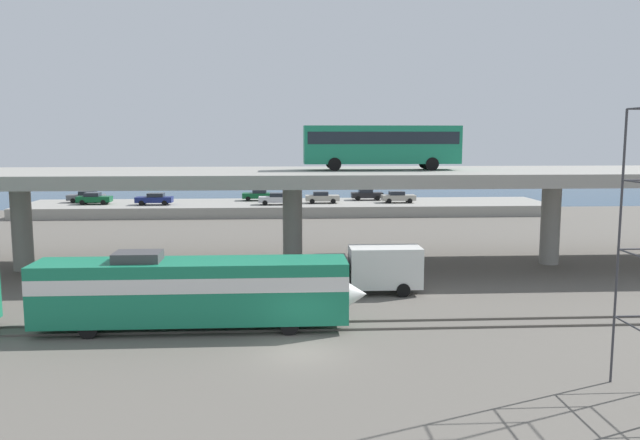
{
  "coord_description": "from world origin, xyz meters",
  "views": [
    {
      "loc": [
        -0.84,
        -29.6,
        10.24
      ],
      "look_at": [
        2.21,
        21.43,
        3.46
      ],
      "focal_mm": 36.42,
      "sensor_mm": 36.0,
      "label": 1
    }
  ],
  "objects": [
    {
      "name": "pier_parking_lot",
      "position": [
        0.0,
        55.0,
        0.68
      ],
      "size": [
        67.66,
        11.72,
        1.35
      ],
      "primitive_type": "cube",
      "color": "gray",
      "rests_on": "ground_plane"
    },
    {
      "name": "rail_strip_far",
      "position": [
        0.0,
        4.75,
        0.06
      ],
      "size": [
        110.0,
        0.12,
        0.12
      ],
      "primitive_type": "cube",
      "color": "#59544C",
      "rests_on": "ground_plane"
    },
    {
      "name": "parked_car_1",
      "position": [
        10.73,
        57.56,
        2.13
      ],
      "size": [
        4.25,
        1.89,
        1.5
      ],
      "color": "black",
      "rests_on": "pier_parking_lot"
    },
    {
      "name": "parked_car_2",
      "position": [
        -3.94,
        57.8,
        2.13
      ],
      "size": [
        4.19,
        1.97,
        1.5
      ],
      "rotation": [
        0.0,
        0.0,
        3.14
      ],
      "color": "#0C4C26",
      "rests_on": "pier_parking_lot"
    },
    {
      "name": "rail_strip_near",
      "position": [
        0.0,
        3.25,
        0.06
      ],
      "size": [
        110.0,
        0.12,
        0.12
      ],
      "primitive_type": "cube",
      "color": "#59544C",
      "rests_on": "ground_plane"
    },
    {
      "name": "parked_car_5",
      "position": [
        14.36,
        53.88,
        2.13
      ],
      "size": [
        4.37,
        1.89,
        1.5
      ],
      "color": "#9E998C",
      "rests_on": "pier_parking_lot"
    },
    {
      "name": "parked_car_6",
      "position": [
        -16.88,
        53.13,
        2.13
      ],
      "size": [
        4.57,
        1.93,
        1.5
      ],
      "rotation": [
        0.0,
        0.0,
        3.14
      ],
      "color": "navy",
      "rests_on": "pier_parking_lot"
    },
    {
      "name": "harbor_water",
      "position": [
        0.0,
        78.0,
        0.0
      ],
      "size": [
        140.0,
        36.0,
        0.01
      ],
      "primitive_type": "cube",
      "color": "navy",
      "rests_on": "ground_plane"
    },
    {
      "name": "service_truck_west",
      "position": [
        4.92,
        11.18,
        1.64
      ],
      "size": [
        6.8,
        2.46,
        3.04
      ],
      "rotation": [
        0.0,
        0.0,
        3.14
      ],
      "color": "#515459",
      "rests_on": "ground_plane"
    },
    {
      "name": "parked_car_0",
      "position": [
        -1.52,
        52.48,
        2.13
      ],
      "size": [
        4.31,
        1.92,
        1.5
      ],
      "rotation": [
        0.0,
        0.0,
        3.14
      ],
      "color": "#B7B7BC",
      "rests_on": "pier_parking_lot"
    },
    {
      "name": "parked_car_3",
      "position": [
        4.41,
        54.02,
        2.13
      ],
      "size": [
        4.37,
        1.97,
        1.5
      ],
      "color": "#9E998C",
      "rests_on": "pier_parking_lot"
    },
    {
      "name": "parked_car_7",
      "position": [
        -26.36,
        56.68,
        2.13
      ],
      "size": [
        4.63,
        1.98,
        1.5
      ],
      "rotation": [
        0.0,
        0.0,
        3.14
      ],
      "color": "#515459",
      "rests_on": "pier_parking_lot"
    },
    {
      "name": "highway_overpass",
      "position": [
        0.0,
        20.0,
        6.78
      ],
      "size": [
        96.0,
        12.44,
        7.49
      ],
      "color": "gray",
      "rests_on": "ground_plane"
    },
    {
      "name": "train_locomotive",
      "position": [
        -4.74,
        4.0,
        2.19
      ],
      "size": [
        17.34,
        3.04,
        4.18
      ],
      "color": "#197A56",
      "rests_on": "ground_plane"
    },
    {
      "name": "ground_plane",
      "position": [
        0.0,
        0.0,
        0.0
      ],
      "size": [
        260.0,
        260.0,
        0.0
      ],
      "primitive_type": "plane",
      "color": "#605B54"
    },
    {
      "name": "parked_car_4",
      "position": [
        -24.71,
        54.26,
        2.13
      ],
      "size": [
        4.22,
        1.91,
        1.5
      ],
      "color": "#0C4C26",
      "rests_on": "pier_parking_lot"
    },
    {
      "name": "transit_bus_on_overpass",
      "position": [
        6.92,
        20.4,
        9.55
      ],
      "size": [
        12.0,
        2.68,
        3.4
      ],
      "color": "#197A56",
      "rests_on": "highway_overpass"
    }
  ]
}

